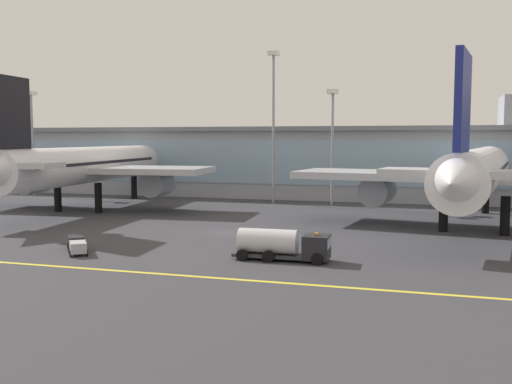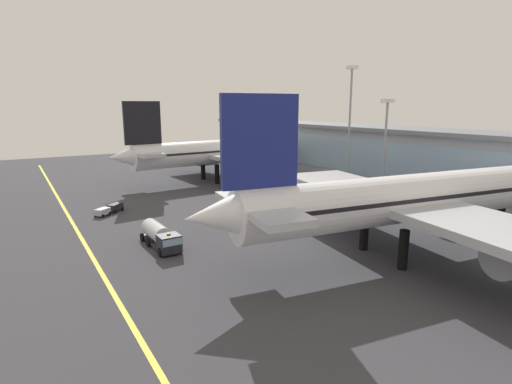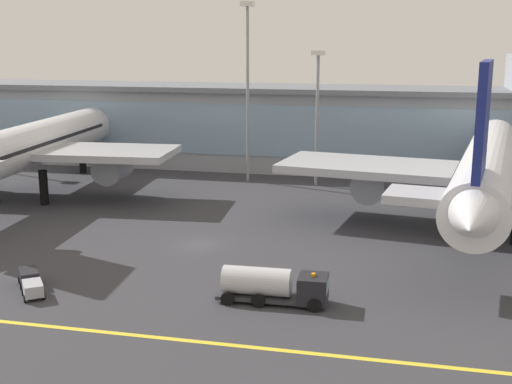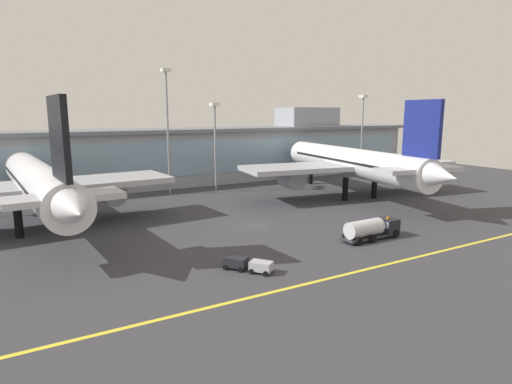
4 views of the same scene
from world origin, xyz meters
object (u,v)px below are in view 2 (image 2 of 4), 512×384
fuel_tanker_truck (161,236)px  apron_light_mast_far_east (386,133)px  airliner_near_right (406,200)px  apron_light_mast_centre (350,112)px  baggage_tug_near (110,209)px  apron_light_mast_west (238,120)px  airliner_near_left (221,152)px

fuel_tanker_truck → apron_light_mast_far_east: bearing=92.3°
airliner_near_right → apron_light_mast_centre: 39.59m
apron_light_mast_centre → apron_light_mast_far_east: 11.13m
apron_light_mast_centre → baggage_tug_near: bearing=-98.8°
apron_light_mast_centre → apron_light_mast_far_east: size_ratio=1.35×
airliner_near_right → apron_light_mast_centre: bearing=64.5°
baggage_tug_near → apron_light_mast_west: 66.45m
fuel_tanker_truck → apron_light_mast_centre: apron_light_mast_centre is taller
airliner_near_left → baggage_tug_near: (18.36, -30.70, -6.20)m
airliner_near_right → fuel_tanker_truck: size_ratio=5.98×
baggage_tug_near → apron_light_mast_far_east: (17.86, 47.28, 12.29)m
baggage_tug_near → fuel_tanker_truck: bearing=-121.4°
fuel_tanker_truck → baggage_tug_near: bearing=-176.0°
fuel_tanker_truck → apron_light_mast_far_east: apron_light_mast_far_east is taller
airliner_near_right → baggage_tug_near: airliner_near_right is taller
airliner_near_right → baggage_tug_near: 47.89m
fuel_tanker_truck → apron_light_mast_west: size_ratio=0.44×
fuel_tanker_truck → apron_light_mast_centre: bearing=104.8°
apron_light_mast_centre → airliner_near_left: bearing=-145.9°
baggage_tug_near → apron_light_mast_far_east: apron_light_mast_far_east is taller
airliner_near_left → airliner_near_right: size_ratio=1.00×
apron_light_mast_west → apron_light_mast_centre: bearing=-1.2°
airliner_near_left → apron_light_mast_far_east: apron_light_mast_far_east is taller
airliner_near_right → apron_light_mast_centre: (-31.83, 21.41, 9.81)m
airliner_near_left → apron_light_mast_far_east: size_ratio=2.81×
fuel_tanker_truck → apron_light_mast_west: apron_light_mast_west is taller
apron_light_mast_west → apron_light_mast_far_east: apron_light_mast_west is taller
airliner_near_right → apron_light_mast_far_east: 30.28m
airliner_near_right → apron_light_mast_far_east: (-21.39, 20.57, 6.03)m
airliner_near_right → apron_light_mast_far_east: size_ratio=2.81×
airliner_near_right → apron_light_mast_far_east: bearing=54.6°
airliner_near_right → apron_light_mast_west: 85.28m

